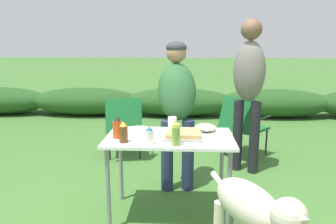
# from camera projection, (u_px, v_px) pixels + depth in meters

# --- Properties ---
(ground_plane) EXTENTS (60.00, 60.00, 0.00)m
(ground_plane) POSITION_uv_depth(u_px,v_px,m) (170.00, 214.00, 2.99)
(ground_plane) COLOR #3D6B2D
(shrub_hedge) EXTENTS (14.40, 0.90, 0.58)m
(shrub_hedge) POSITION_uv_depth(u_px,v_px,m) (179.00, 102.00, 6.93)
(shrub_hedge) COLOR #234C1E
(shrub_hedge) RESTS_ON ground
(folding_table) EXTENTS (1.10, 0.64, 0.74)m
(folding_table) POSITION_uv_depth(u_px,v_px,m) (170.00, 145.00, 2.85)
(folding_table) COLOR white
(folding_table) RESTS_ON ground
(food_tray) EXTENTS (0.33, 0.29, 0.06)m
(food_tray) POSITION_uv_depth(u_px,v_px,m) (183.00, 135.00, 2.80)
(food_tray) COLOR #9E9EA3
(food_tray) RESTS_ON folding_table
(plate_stack) EXTENTS (0.24, 0.24, 0.02)m
(plate_stack) POSITION_uv_depth(u_px,v_px,m) (138.00, 130.00, 2.99)
(plate_stack) COLOR white
(plate_stack) RESTS_ON folding_table
(mixing_bowl) EXTENTS (0.20, 0.20, 0.07)m
(mixing_bowl) POSITION_uv_depth(u_px,v_px,m) (205.00, 127.00, 3.00)
(mixing_bowl) COLOR #ADBC99
(mixing_bowl) RESTS_ON folding_table
(paper_cup_stack) EXTENTS (0.08, 0.08, 0.13)m
(paper_cup_stack) POSITION_uv_depth(u_px,v_px,m) (172.00, 124.00, 3.02)
(paper_cup_stack) COLOR white
(paper_cup_stack) RESTS_ON folding_table
(relish_jar) EXTENTS (0.07, 0.07, 0.17)m
(relish_jar) POSITION_uv_depth(u_px,v_px,m) (176.00, 135.00, 2.58)
(relish_jar) COLOR olive
(relish_jar) RESTS_ON folding_table
(hot_sauce_bottle) EXTENTS (0.08, 0.08, 0.19)m
(hot_sauce_bottle) POSITION_uv_depth(u_px,v_px,m) (117.00, 128.00, 2.77)
(hot_sauce_bottle) COLOR #CC4214
(hot_sauce_bottle) RESTS_ON folding_table
(beer_bottle) EXTENTS (0.07, 0.07, 0.17)m
(beer_bottle) POSITION_uv_depth(u_px,v_px,m) (123.00, 132.00, 2.65)
(beer_bottle) COLOR brown
(beer_bottle) RESTS_ON folding_table
(mayo_bottle) EXTENTS (0.07, 0.07, 0.15)m
(mayo_bottle) POSITION_uv_depth(u_px,v_px,m) (149.00, 136.00, 2.60)
(mayo_bottle) COLOR silver
(mayo_bottle) RESTS_ON folding_table
(mustard_bottle) EXTENTS (0.07, 0.07, 0.14)m
(mustard_bottle) POSITION_uv_depth(u_px,v_px,m) (117.00, 128.00, 2.87)
(mustard_bottle) COLOR yellow
(mustard_bottle) RESTS_ON folding_table
(standing_person_in_dark_puffer) EXTENTS (0.45, 0.53, 1.55)m
(standing_person_in_dark_puffer) POSITION_uv_depth(u_px,v_px,m) (177.00, 100.00, 3.40)
(standing_person_in_dark_puffer) COLOR #232D4C
(standing_person_in_dark_puffer) RESTS_ON ground
(standing_person_in_gray_fleece) EXTENTS (0.45, 0.40, 1.80)m
(standing_person_in_gray_fleece) POSITION_uv_depth(u_px,v_px,m) (249.00, 81.00, 3.77)
(standing_person_in_gray_fleece) COLOR black
(standing_person_in_gray_fleece) RESTS_ON ground
(dog) EXTENTS (0.51, 0.85, 0.75)m
(dog) POSITION_uv_depth(u_px,v_px,m) (253.00, 213.00, 2.00)
(dog) COLOR beige
(dog) RESTS_ON ground
(camp_chair_green_behind_table) EXTENTS (0.74, 0.75, 0.83)m
(camp_chair_green_behind_table) POSITION_uv_depth(u_px,v_px,m) (242.00, 124.00, 4.39)
(camp_chair_green_behind_table) COLOR #19602D
(camp_chair_green_behind_table) RESTS_ON ground
(camp_chair_near_hedge) EXTENTS (0.56, 0.66, 0.83)m
(camp_chair_near_hedge) POSITION_uv_depth(u_px,v_px,m) (124.00, 124.00, 4.39)
(camp_chair_near_hedge) COLOR #19602D
(camp_chair_near_hedge) RESTS_ON ground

